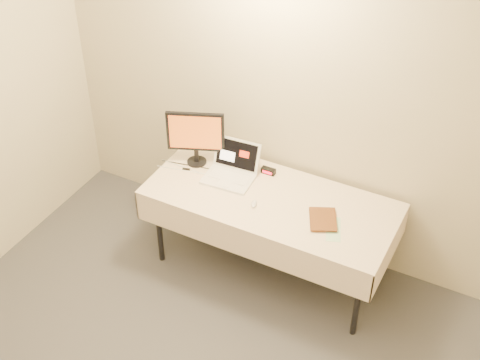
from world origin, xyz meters
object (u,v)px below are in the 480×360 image
at_px(monitor, 195,134).
at_px(book, 311,207).
at_px(table, 271,205).
at_px(laptop, 232,169).

bearing_deg(monitor, book, -35.12).
relative_size(table, monitor, 4.09).
bearing_deg(monitor, laptop, -26.43).
distance_m(laptop, monitor, 0.38).
relative_size(laptop, book, 1.56).
relative_size(monitor, book, 1.81).
distance_m(monitor, book, 1.09).
bearing_deg(book, monitor, 142.57).
xyz_separation_m(table, monitor, (-0.71, 0.13, 0.33)).
height_order(laptop, book, book).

